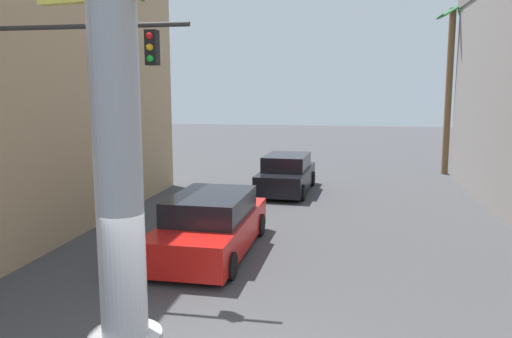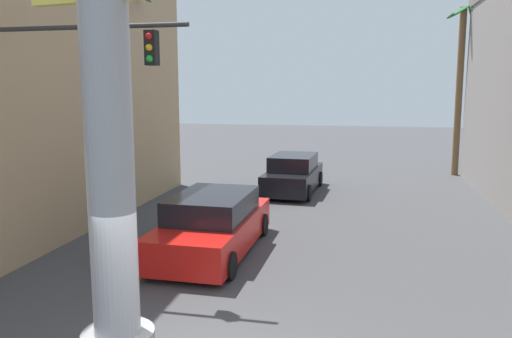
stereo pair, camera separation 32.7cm
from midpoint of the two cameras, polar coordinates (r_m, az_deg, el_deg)
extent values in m
plane|color=#424244|center=(16.76, 4.32, -5.52)|extent=(88.31, 88.31, 0.00)
cylinder|color=#9E9EA3|center=(7.09, -15.54, 11.49)|extent=(0.66, 0.66, 9.09)
cylinder|color=#333333|center=(11.53, -19.89, 14.96)|extent=(5.33, 0.10, 0.10)
cube|color=black|center=(10.64, -10.94, 13.43)|extent=(0.24, 0.24, 0.70)
sphere|color=red|center=(10.54, -11.27, 14.66)|extent=(0.14, 0.14, 0.14)
sphere|color=yellow|center=(10.52, -11.23, 13.47)|extent=(0.14, 0.14, 0.14)
sphere|color=green|center=(10.50, -11.19, 12.27)|extent=(0.14, 0.14, 0.14)
cylinder|color=black|center=(15.08, -5.68, -5.94)|extent=(0.23, 0.64, 0.64)
cylinder|color=black|center=(14.60, 1.41, -6.39)|extent=(0.23, 0.64, 0.64)
cylinder|color=black|center=(11.95, -11.16, -10.09)|extent=(0.23, 0.64, 0.64)
cylinder|color=black|center=(11.34, -2.24, -10.99)|extent=(0.23, 0.64, 0.64)
cube|color=red|center=(13.12, -4.23, -7.11)|extent=(2.06, 5.05, 0.80)
cube|color=black|center=(12.95, -4.26, -4.13)|extent=(1.87, 2.79, 0.60)
cylinder|color=black|center=(22.55, 3.28, -0.92)|extent=(0.25, 0.65, 0.64)
cylinder|color=black|center=(22.27, 7.66, -1.11)|extent=(0.25, 0.65, 0.64)
cylinder|color=black|center=(19.47, 1.35, -2.48)|extent=(0.25, 0.65, 0.64)
cylinder|color=black|center=(19.15, 6.42, -2.74)|extent=(0.25, 0.65, 0.64)
cube|color=black|center=(20.79, 4.73, -1.10)|extent=(2.06, 4.66, 0.80)
cube|color=black|center=(20.68, 4.75, 0.81)|extent=(1.81, 2.60, 0.60)
cylinder|color=brown|center=(18.32, -15.55, 7.76)|extent=(0.50, 0.42, 7.82)
cylinder|color=brown|center=(26.36, 22.52, 7.95)|extent=(0.45, 0.82, 8.06)
ellipsoid|color=#236F2D|center=(26.78, 24.96, 16.08)|extent=(1.21, 0.48, 0.69)
ellipsoid|color=#2F732D|center=(27.22, 23.89, 16.09)|extent=(0.80, 1.26, 0.58)
ellipsoid|color=#25702D|center=(26.92, 22.41, 16.25)|extent=(1.15, 1.07, 0.61)
ellipsoid|color=#23602D|center=(26.08, 22.85, 16.47)|extent=(1.09, 1.12, 0.63)
ellipsoid|color=#22612D|center=(26.01, 24.13, 16.40)|extent=(0.56, 1.24, 0.65)
cylinder|color=#1E233F|center=(21.95, -10.25, -1.00)|extent=(0.14, 0.14, 0.88)
cylinder|color=#1E233F|center=(22.14, -10.13, -0.91)|extent=(0.14, 0.14, 0.88)
cylinder|color=gold|center=(21.93, -10.24, 0.91)|extent=(0.39, 0.39, 0.57)
sphere|color=tan|center=(21.88, -10.27, 1.93)|extent=(0.22, 0.22, 0.22)
camera|label=1|loc=(0.16, -89.17, 0.13)|focal=35.00mm
camera|label=2|loc=(0.16, 90.83, -0.13)|focal=35.00mm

